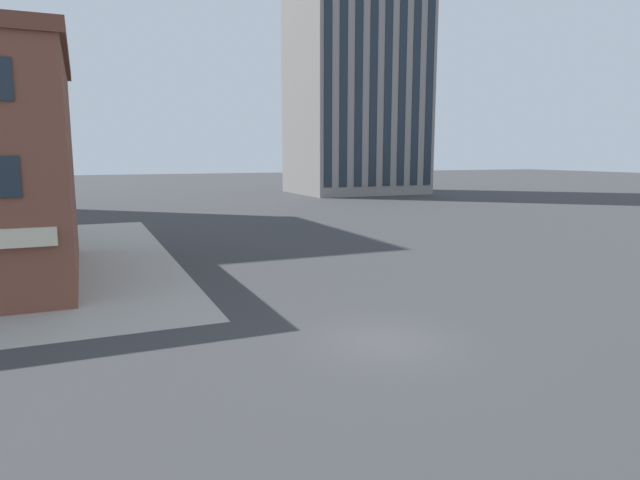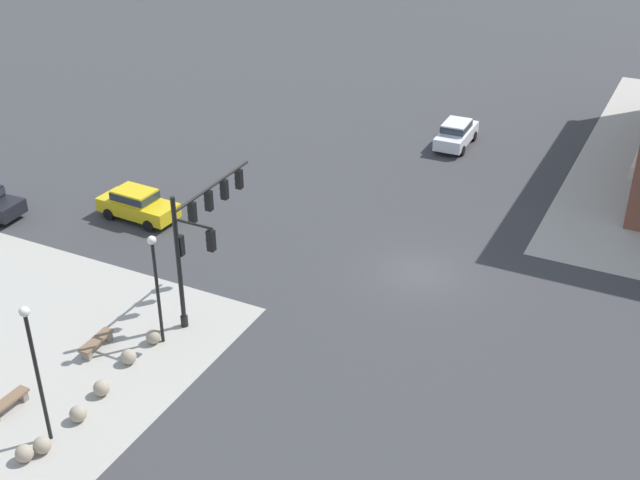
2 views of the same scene
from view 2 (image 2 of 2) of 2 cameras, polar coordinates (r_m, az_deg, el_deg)
name	(u,v)px [view 2 (image 2 of 2)]	position (r m, az deg, el deg)	size (l,w,h in m)	color
ground_plane	(419,273)	(39.11, 6.99, -2.30)	(320.00, 320.00, 0.00)	#38383A
traffic_signal_main	(200,229)	(34.38, -8.43, 0.79)	(5.80, 2.09, 6.16)	black
bollard_sphere_curb_a	(153,336)	(34.65, -11.63, -6.65)	(0.63, 0.63, 0.63)	gray
bollard_sphere_curb_b	(129,357)	(33.72, -13.30, -7.98)	(0.63, 0.63, 0.63)	gray
bollard_sphere_curb_c	(101,388)	(32.39, -15.09, -10.00)	(0.63, 0.63, 0.63)	gray
bollard_sphere_curb_d	(78,414)	(31.46, -16.63, -11.61)	(0.63, 0.63, 0.63)	gray
bollard_sphere_curb_e	(42,445)	(30.55, -18.92, -13.46)	(0.63, 0.63, 0.63)	gray
bollard_sphere_curb_f	(24,453)	(30.43, -20.05, -13.90)	(0.63, 0.63, 0.63)	gray
bench_near_signal	(97,343)	(34.80, -15.42, -6.98)	(1.83, 0.61, 0.49)	brown
bench_mid_block	(7,404)	(32.71, -21.10, -10.68)	(1.81, 0.53, 0.49)	brown
street_lamp_corner_near	(156,276)	(33.11, -11.45, -2.53)	(0.36, 0.36, 5.02)	black
street_lamp_mid_sidewalk	(34,359)	(29.09, -19.42, -7.91)	(0.36, 0.36, 5.59)	black
car_main_northbound_near	(137,203)	(44.39, -12.72, 2.52)	(2.04, 4.48, 1.68)	gold
car_cross_eastbound	(456,133)	(53.41, 9.55, 7.44)	(4.45, 1.98, 1.68)	silver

